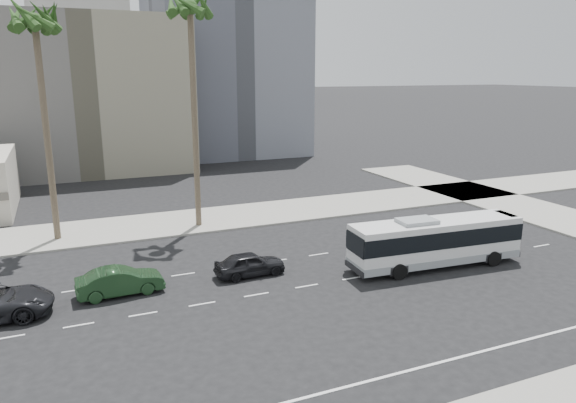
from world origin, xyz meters
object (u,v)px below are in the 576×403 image
car_b (120,281)px  palm_near (190,12)px  palm_mid (35,27)px  car_a (250,264)px  city_bus (436,241)px

car_b → palm_near: (7.07, 11.05, 15.06)m
car_b → palm_mid: palm_mid is taller
palm_near → palm_mid: palm_near is taller
car_a → palm_near: bearing=0.5°
city_bus → palm_mid: (-21.40, 14.85, 12.93)m
palm_near → city_bus: bearing=-51.6°
car_b → palm_near: 19.97m
city_bus → palm_mid: palm_mid is taller
city_bus → car_a: 11.47m
city_bus → palm_mid: 29.08m
city_bus → palm_near: 23.05m
car_b → palm_mid: (-3.05, 11.64, 13.83)m
car_a → city_bus: bearing=-106.5°
car_a → palm_mid: bearing=40.5°
car_a → palm_near: 18.80m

